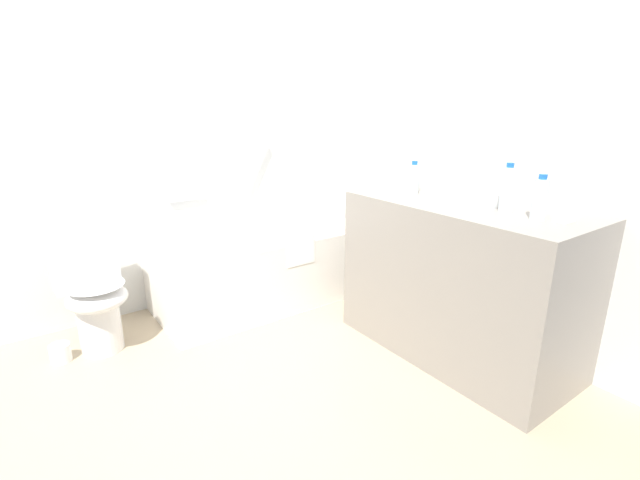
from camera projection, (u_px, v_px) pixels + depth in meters
name	position (u px, v px, depth m)	size (l,w,h in m)	color
ground_plane	(235.00, 387.00, 2.30)	(4.05, 4.05, 0.00)	tan
wall_back_tiled	(139.00, 127.00, 2.91)	(3.45, 0.10, 2.52)	silver
wall_right_mirror	(452.00, 127.00, 2.81)	(0.10, 2.83, 2.52)	silver
bathtub	(264.00, 265.00, 3.26)	(1.53, 0.71, 1.13)	white
toilet	(93.00, 293.00, 2.59)	(0.36, 0.50, 0.68)	white
vanity_counter	(459.00, 280.00, 2.52)	(0.62, 1.30, 0.89)	gray
sink_basin	(464.00, 197.00, 2.37)	(0.35, 0.35, 0.07)	white
sink_faucet	(487.00, 193.00, 2.48)	(0.13, 0.15, 0.08)	#ADADB2
water_bottle_0	(507.00, 189.00, 2.18)	(0.07, 0.07, 0.24)	silver
water_bottle_1	(540.00, 199.00, 2.03)	(0.07, 0.07, 0.21)	silver
water_bottle_2	(414.00, 179.00, 2.63)	(0.06, 0.06, 0.19)	silver
drinking_glass_0	(415.00, 182.00, 2.73)	(0.07, 0.07, 0.10)	white
drinking_glass_1	(432.00, 188.00, 2.61)	(0.08, 0.08, 0.08)	white
soap_dish	(564.00, 219.00, 2.02)	(0.09, 0.06, 0.02)	white
toilet_paper_roll	(60.00, 353.00, 2.52)	(0.11, 0.11, 0.10)	white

